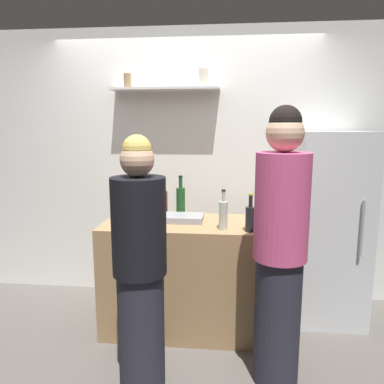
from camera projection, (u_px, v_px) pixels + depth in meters
ground_plane at (167, 363)px, 2.69m from camera, size 5.28×5.28×0.00m
back_wall_assembly at (187, 165)px, 3.69m from camera, size 4.80×0.32×2.60m
refrigerator at (329, 227)px, 3.26m from camera, size 0.58×0.67×1.64m
counter at (192, 276)px, 3.12m from camera, size 1.43×0.65×0.92m
baking_pan at (182, 218)px, 3.07m from camera, size 0.34×0.24×0.05m
utensil_holder at (140, 211)px, 3.15m from camera, size 0.11×0.11×0.22m
wine_bottle_green_glass at (181, 200)px, 3.29m from camera, size 0.08×0.08×0.35m
wine_bottle_pale_glass at (223, 214)px, 2.81m from camera, size 0.07×0.07×0.31m
wine_bottle_dark_glass at (250, 218)px, 2.75m from camera, size 0.07×0.07×0.29m
wine_bottle_amber_glass at (163, 203)px, 3.22m from camera, size 0.07×0.07×0.31m
water_bottle_plastic at (271, 206)px, 3.09m from camera, size 0.09×0.09×0.26m
person_pink_top at (280, 250)px, 2.37m from camera, size 0.34×0.34×1.81m
person_blonde at (140, 267)px, 2.35m from camera, size 0.34×0.34×1.64m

